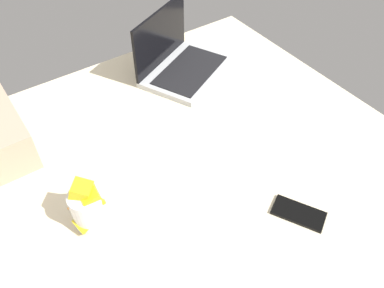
{
  "coord_description": "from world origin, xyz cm",
  "views": [
    {
      "loc": [
        -21.98,
        -60.19,
        109.4
      ],
      "look_at": [
        25.06,
        7.97,
        24.0
      ],
      "focal_mm": 37.61,
      "sensor_mm": 36.0,
      "label": 1
    }
  ],
  "objects": [
    {
      "name": "bed_mattress",
      "position": [
        0.0,
        0.0,
        9.0
      ],
      "size": [
        180.0,
        140.0,
        18.0
      ],
      "primitive_type": "cube",
      "color": "beige",
      "rests_on": "ground"
    },
    {
      "name": "snack_cup",
      "position": [
        -9.86,
        4.5,
        24.33
      ],
      "size": [
        9.56,
        9.48,
        14.5
      ],
      "color": "silver",
      "rests_on": "bed_mattress"
    },
    {
      "name": "laptop",
      "position": [
        46.64,
        47.64,
        22.41
      ],
      "size": [
        39.75,
        35.15,
        23.0
      ],
      "rotation": [
        0.0,
        0.0,
        0.45
      ],
      "color": "#B7BABC",
      "rests_on": "bed_mattress"
    },
    {
      "name": "cell_phone",
      "position": [
        37.04,
        -25.42,
        18.4
      ],
      "size": [
        12.72,
        15.54,
        0.8
      ],
      "primitive_type": "cube",
      "rotation": [
        0.0,
        0.0,
        3.65
      ],
      "color": "black",
      "rests_on": "bed_mattress"
    }
  ]
}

